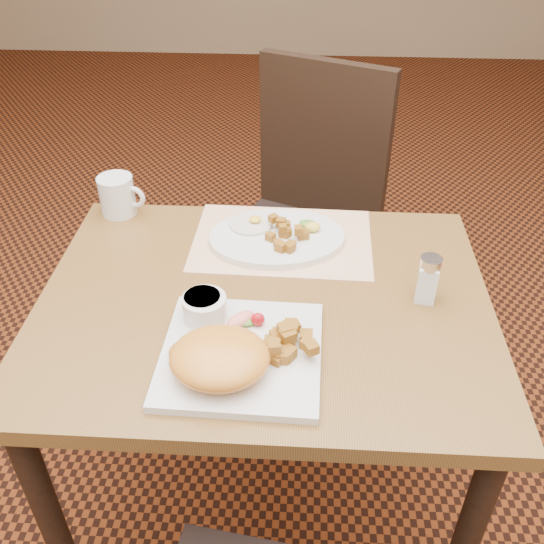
{
  "coord_description": "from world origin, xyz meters",
  "views": [
    {
      "loc": [
        0.07,
        -0.93,
        1.52
      ],
      "look_at": [
        0.02,
        -0.0,
        0.82
      ],
      "focal_mm": 40.0,
      "sensor_mm": 36.0,
      "label": 1
    }
  ],
  "objects": [
    {
      "name": "plate_square",
      "position": [
        -0.03,
        -0.16,
        0.76
      ],
      "size": [
        0.29,
        0.29,
        0.02
      ],
      "primitive_type": "cube",
      "rotation": [
        0.0,
        0.0,
        -0.03
      ],
      "color": "silver",
      "rests_on": "table"
    },
    {
      "name": "garnish_sq",
      "position": [
        -0.03,
        -0.09,
        0.78
      ],
      "size": [
        0.08,
        0.06,
        0.03
      ],
      "color": "#387223",
      "rests_on": "plate_square"
    },
    {
      "name": "chair_far",
      "position": [
        0.08,
        0.71,
        0.54
      ],
      "size": [
        0.56,
        0.56,
        0.97
      ],
      "rotation": [
        0.0,
        0.0,
        2.73
      ],
      "color": "black",
      "rests_on": "ground"
    },
    {
      "name": "home_fries_sq",
      "position": [
        0.05,
        -0.15,
        0.78
      ],
      "size": [
        0.1,
        0.11,
        0.04
      ],
      "color": "#A16819",
      "rests_on": "plate_square"
    },
    {
      "name": "garnish_ov",
      "position": [
        0.09,
        0.23,
        0.78
      ],
      "size": [
        0.05,
        0.06,
        0.02
      ],
      "color": "#387223",
      "rests_on": "plate_oval"
    },
    {
      "name": "ramekin",
      "position": [
        -0.11,
        -0.08,
        0.79
      ],
      "size": [
        0.08,
        0.08,
        0.05
      ],
      "color": "silver",
      "rests_on": "plate_square"
    },
    {
      "name": "placemat",
      "position": [
        0.03,
        0.21,
        0.75
      ],
      "size": [
        0.41,
        0.29,
        0.0
      ],
      "primitive_type": "cube",
      "rotation": [
        0.0,
        0.0,
        -0.02
      ],
      "color": "white",
      "rests_on": "table"
    },
    {
      "name": "home_fries_ov",
      "position": [
        0.03,
        0.19,
        0.78
      ],
      "size": [
        0.1,
        0.12,
        0.04
      ],
      "color": "#A16819",
      "rests_on": "plate_oval"
    },
    {
      "name": "table",
      "position": [
        0.0,
        0.0,
        0.64
      ],
      "size": [
        0.9,
        0.7,
        0.75
      ],
      "color": "brown",
      "rests_on": "ground"
    },
    {
      "name": "hollandaise_mound",
      "position": [
        -0.06,
        -0.21,
        0.8
      ],
      "size": [
        0.18,
        0.15,
        0.06
      ],
      "color": "orange",
      "rests_on": "plate_square"
    },
    {
      "name": "fried_egg",
      "position": [
        -0.05,
        0.24,
        0.77
      ],
      "size": [
        0.1,
        0.1,
        0.02
      ],
      "color": "white",
      "rests_on": "plate_oval"
    },
    {
      "name": "coffee_mug",
      "position": [
        -0.37,
        0.31,
        0.8
      ],
      "size": [
        0.11,
        0.08,
        0.09
      ],
      "color": "silver",
      "rests_on": "table"
    },
    {
      "name": "ground",
      "position": [
        0.0,
        0.0,
        0.0
      ],
      "size": [
        8.0,
        8.0,
        0.0
      ],
      "primitive_type": "plane",
      "color": "black",
      "rests_on": "ground"
    },
    {
      "name": "salt_shaker",
      "position": [
        0.32,
        0.02,
        0.8
      ],
      "size": [
        0.05,
        0.05,
        0.1
      ],
      "color": "white",
      "rests_on": "table"
    },
    {
      "name": "plate_oval",
      "position": [
        0.01,
        0.2,
        0.76
      ],
      "size": [
        0.33,
        0.27,
        0.02
      ],
      "primitive_type": null,
      "rotation": [
        0.0,
        0.0,
        0.14
      ],
      "color": "silver",
      "rests_on": "placemat"
    }
  ]
}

